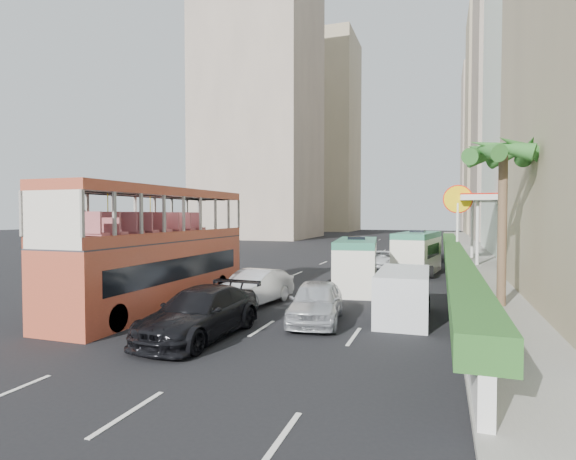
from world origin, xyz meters
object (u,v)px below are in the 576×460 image
at_px(car_silver_lane_a, 254,305).
at_px(panel_van_near, 403,294).
at_px(car_black, 200,337).
at_px(minibus_far, 417,253).
at_px(minibus_near, 356,264).
at_px(van_asset, 382,267).
at_px(double_decker_bus, 158,248).
at_px(car_silver_lane_b, 316,322).
at_px(palm_tree, 502,228).
at_px(panel_van_far, 426,249).
at_px(shell_station, 502,229).

height_order(car_silver_lane_a, panel_van_near, panel_van_near).
relative_size(car_black, minibus_far, 0.86).
xyz_separation_m(car_black, minibus_near, (3.11, 10.75, 1.32)).
bearing_deg(car_silver_lane_a, van_asset, 86.07).
bearing_deg(double_decker_bus, car_silver_lane_a, 23.00).
xyz_separation_m(minibus_near, panel_van_near, (2.86, -5.96, -0.41)).
bearing_deg(car_black, van_asset, 84.21).
xyz_separation_m(car_silver_lane_b, van_asset, (0.16, 18.08, 0.00)).
bearing_deg(palm_tree, car_silver_lane_b, -145.99).
bearing_deg(panel_van_near, car_black, -142.43).
xyz_separation_m(double_decker_bus, panel_van_near, (10.10, 1.14, -1.62)).
distance_m(car_silver_lane_a, van_asset, 16.37).
bearing_deg(palm_tree, panel_van_far, 100.02).
bearing_deg(shell_station, car_silver_lane_a, -119.77).
bearing_deg(minibus_far, palm_tree, -61.29).
bearing_deg(van_asset, panel_van_near, -80.45).
relative_size(minibus_far, shell_station, 0.78).
relative_size(van_asset, palm_tree, 0.68).
height_order(car_silver_lane_a, car_silver_lane_b, car_silver_lane_a).
distance_m(double_decker_bus, shell_station, 28.02).
distance_m(car_silver_lane_b, minibus_near, 7.71).
bearing_deg(panel_van_far, minibus_far, -95.11).
bearing_deg(car_black, minibus_far, 75.01).
xyz_separation_m(minibus_near, minibus_far, (2.71, 7.56, 0.06)).
height_order(minibus_far, shell_station, shell_station).
distance_m(double_decker_bus, palm_tree, 14.39).
distance_m(panel_van_near, palm_tree, 5.29).
bearing_deg(double_decker_bus, minibus_near, 44.41).
bearing_deg(car_silver_lane_b, car_black, -141.70).
xyz_separation_m(double_decker_bus, car_silver_lane_b, (7.12, -0.51, -2.53)).
bearing_deg(panel_van_near, minibus_near, 114.43).
height_order(minibus_far, panel_van_near, minibus_far).
xyz_separation_m(palm_tree, shell_station, (2.20, 19.00, -0.63)).
distance_m(car_black, palm_tree, 12.78).
bearing_deg(double_decker_bus, panel_van_far, 67.01).
bearing_deg(car_silver_lane_a, palm_tree, 21.97).
height_order(car_black, panel_van_far, panel_van_far).
bearing_deg(shell_station, panel_van_near, -105.10).
xyz_separation_m(car_silver_lane_a, panel_van_far, (6.49, 22.55, 0.94)).
relative_size(car_silver_lane_a, van_asset, 1.07).
height_order(double_decker_bus, van_asset, double_decker_bus).
bearing_deg(car_silver_lane_a, car_black, -77.37).
height_order(car_silver_lane_a, panel_van_far, panel_van_far).
relative_size(car_silver_lane_b, car_black, 0.82).
xyz_separation_m(panel_van_near, panel_van_far, (0.14, 23.01, 0.02)).
relative_size(car_silver_lane_a, panel_van_near, 1.01).
distance_m(van_asset, minibus_far, 4.19).
bearing_deg(panel_van_far, palm_tree, -83.35).
xyz_separation_m(minibus_near, shell_station, (8.76, 15.91, 1.43)).
bearing_deg(van_asset, car_silver_lane_b, -90.68).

